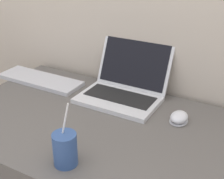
{
  "coord_description": "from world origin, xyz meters",
  "views": [
    {
      "loc": [
        0.58,
        -0.53,
        1.44
      ],
      "look_at": [
        0.0,
        0.51,
        0.86
      ],
      "focal_mm": 50.0,
      "sensor_mm": 36.0,
      "label": 1
    }
  ],
  "objects_px": {
    "drink_cup": "(65,149)",
    "computer_mouse": "(179,118)",
    "laptop": "(125,86)",
    "external_keyboard": "(40,80)"
  },
  "relations": [
    {
      "from": "laptop",
      "to": "drink_cup",
      "type": "xyz_separation_m",
      "value": [
        0.05,
        -0.52,
        0.0
      ]
    },
    {
      "from": "external_keyboard",
      "to": "drink_cup",
      "type": "bearing_deg",
      "value": -42.0
    },
    {
      "from": "computer_mouse",
      "to": "external_keyboard",
      "type": "height_order",
      "value": "computer_mouse"
    },
    {
      "from": "computer_mouse",
      "to": "external_keyboard",
      "type": "xyz_separation_m",
      "value": [
        -0.75,
        0.03,
        -0.01
      ]
    },
    {
      "from": "laptop",
      "to": "drink_cup",
      "type": "relative_size",
      "value": 1.64
    },
    {
      "from": "drink_cup",
      "to": "computer_mouse",
      "type": "relative_size",
      "value": 2.29
    },
    {
      "from": "laptop",
      "to": "drink_cup",
      "type": "distance_m",
      "value": 0.52
    },
    {
      "from": "drink_cup",
      "to": "computer_mouse",
      "type": "height_order",
      "value": "drink_cup"
    },
    {
      "from": "drink_cup",
      "to": "external_keyboard",
      "type": "relative_size",
      "value": 0.48
    },
    {
      "from": "laptop",
      "to": "external_keyboard",
      "type": "bearing_deg",
      "value": -172.23
    }
  ]
}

